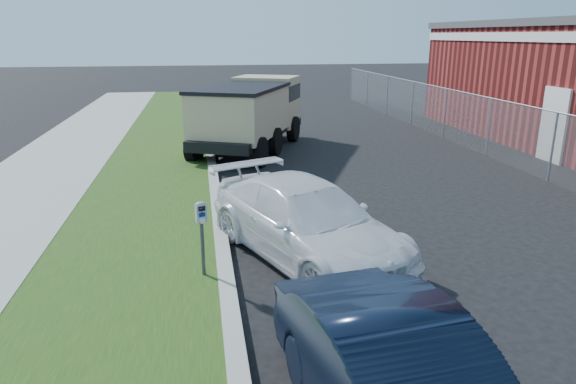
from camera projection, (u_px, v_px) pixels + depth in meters
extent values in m
plane|color=black|center=(380.00, 262.00, 8.64)|extent=(120.00, 120.00, 0.00)
cube|color=gray|center=(219.00, 225.00, 10.08)|extent=(0.25, 50.00, 0.15)
cube|color=#1C3F11|center=(135.00, 231.00, 9.82)|extent=(3.00, 50.00, 0.13)
plane|color=slate|center=(489.00, 128.00, 15.95)|extent=(0.00, 30.00, 30.00)
cylinder|color=#92979F|center=(493.00, 98.00, 15.68)|extent=(0.04, 30.00, 0.04)
cylinder|color=#92979F|center=(553.00, 148.00, 13.12)|extent=(0.06, 0.06, 1.80)
cylinder|color=#92979F|center=(489.00, 128.00, 15.95)|extent=(0.06, 0.06, 1.80)
cylinder|color=#92979F|center=(445.00, 114.00, 18.77)|extent=(0.06, 0.06, 1.80)
cylinder|color=#92979F|center=(412.00, 103.00, 21.60)|extent=(0.06, 0.06, 1.80)
cylinder|color=#92979F|center=(387.00, 95.00, 24.43)|extent=(0.06, 0.06, 1.80)
cylinder|color=#92979F|center=(367.00, 89.00, 27.25)|extent=(0.06, 0.06, 1.80)
cylinder|color=#92979F|center=(351.00, 84.00, 30.08)|extent=(0.06, 0.06, 1.80)
cube|color=silver|center=(525.00, 37.00, 16.34)|extent=(0.06, 14.00, 0.30)
cube|color=silver|center=(553.00, 125.00, 15.18)|extent=(0.08, 1.10, 2.20)
cylinder|color=#3F4247|center=(203.00, 249.00, 7.77)|extent=(0.07, 0.07, 0.87)
cube|color=gray|center=(201.00, 213.00, 7.60)|extent=(0.18, 0.14, 0.26)
ellipsoid|color=gray|center=(200.00, 205.00, 7.56)|extent=(0.19, 0.15, 0.10)
cube|color=black|center=(202.00, 209.00, 7.53)|extent=(0.10, 0.04, 0.07)
cube|color=navy|center=(202.00, 215.00, 7.56)|extent=(0.09, 0.03, 0.06)
cylinder|color=silver|center=(202.00, 221.00, 7.59)|extent=(0.09, 0.03, 0.10)
cube|color=#3F4247|center=(202.00, 213.00, 7.55)|extent=(0.03, 0.02, 0.04)
imported|color=silver|center=(304.00, 220.00, 8.72)|extent=(3.42, 4.83, 1.30)
cube|color=black|center=(249.00, 131.00, 16.76)|extent=(4.12, 5.95, 0.31)
cube|color=tan|center=(267.00, 102.00, 18.43)|extent=(2.55, 2.31, 1.77)
cube|color=black|center=(266.00, 92.00, 18.32)|extent=(2.58, 2.34, 0.53)
cube|color=tan|center=(241.00, 112.00, 15.90)|extent=(3.47, 4.26, 1.41)
cube|color=black|center=(240.00, 88.00, 15.68)|extent=(3.59, 4.37, 0.11)
cube|color=black|center=(273.00, 120.00, 19.44)|extent=(1.98, 1.00, 0.27)
cylinder|color=black|center=(240.00, 126.00, 18.87)|extent=(0.62, 0.92, 0.88)
cylinder|color=black|center=(293.00, 129.00, 18.37)|extent=(0.62, 0.92, 0.88)
cylinder|color=black|center=(215.00, 138.00, 16.66)|extent=(0.62, 0.92, 0.88)
cylinder|color=black|center=(275.00, 142.00, 16.16)|extent=(0.62, 0.92, 0.88)
cylinder|color=black|center=(194.00, 148.00, 15.19)|extent=(0.62, 0.92, 0.88)
cylinder|color=black|center=(259.00, 152.00, 14.69)|extent=(0.62, 0.92, 0.88)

